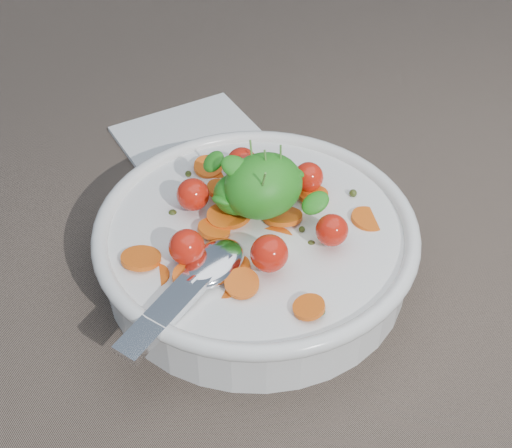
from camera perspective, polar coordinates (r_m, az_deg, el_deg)
ground at (r=0.67m, az=0.51°, el=-1.84°), size 6.00×6.00×0.00m
bowl at (r=0.63m, az=-0.04°, el=-1.55°), size 0.30×0.28×0.12m
napkin at (r=0.81m, az=-5.16°, el=6.78°), size 0.16×0.15×0.01m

